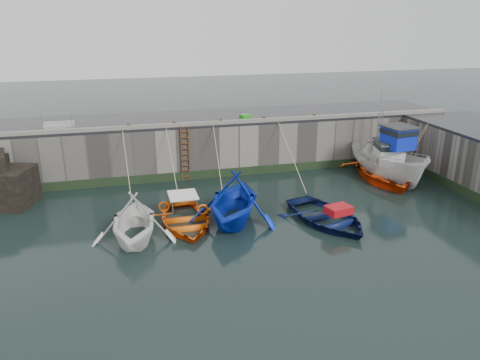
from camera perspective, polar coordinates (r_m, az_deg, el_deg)
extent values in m
plane|color=black|center=(18.97, 3.86, -9.13)|extent=(120.00, 120.00, 0.00)
cube|color=slate|center=(29.78, -3.58, 4.62)|extent=(30.00, 5.00, 3.00)
cube|color=black|center=(29.42, -3.65, 7.59)|extent=(30.00, 5.00, 0.16)
cube|color=slate|center=(27.13, -2.70, 7.00)|extent=(30.00, 0.30, 0.20)
cube|color=black|center=(27.74, -2.52, 0.84)|extent=(30.00, 0.08, 0.50)
cube|color=black|center=(26.17, -26.51, -0.77)|extent=(2.96, 2.83, 1.90)
cylinder|color=#3F1E0F|center=(26.96, -7.17, 3.16)|extent=(0.07, 0.07, 3.20)
cylinder|color=#3F1E0F|center=(27.01, -6.25, 3.23)|extent=(0.07, 0.07, 3.20)
cube|color=#3F1E0F|center=(27.37, -6.60, 0.46)|extent=(0.44, 0.06, 0.05)
cube|color=#3F1E0F|center=(27.26, -6.62, 1.12)|extent=(0.44, 0.06, 0.05)
cube|color=#3F1E0F|center=(27.16, -6.65, 1.78)|extent=(0.44, 0.06, 0.05)
cube|color=#3F1E0F|center=(27.07, -6.68, 2.45)|extent=(0.44, 0.06, 0.05)
cube|color=#3F1E0F|center=(26.98, -6.70, 3.12)|extent=(0.44, 0.06, 0.05)
cube|color=#3F1E0F|center=(26.89, -6.73, 3.79)|extent=(0.44, 0.06, 0.05)
cube|color=#3F1E0F|center=(26.80, -6.76, 4.47)|extent=(0.44, 0.06, 0.05)
cube|color=#3F1E0F|center=(26.72, -6.78, 5.16)|extent=(0.44, 0.06, 0.05)
cube|color=#3F1E0F|center=(26.64, -6.81, 5.85)|extent=(0.44, 0.06, 0.05)
imported|color=white|center=(20.72, -12.64, -7.02)|extent=(4.30, 4.84, 2.35)
imported|color=#E85D0C|center=(21.75, -6.67, -5.35)|extent=(3.32, 4.64, 0.96)
imported|color=#0C2CB7|center=(21.96, -0.74, -4.96)|extent=(6.10, 6.44, 2.67)
imported|color=#0A1543|center=(22.20, 10.48, -5.02)|extent=(4.54, 5.61, 1.02)
imported|color=silver|center=(28.64, 17.58, 1.74)|extent=(3.11, 6.36, 2.36)
cube|color=#0D23C6|center=(27.75, 18.73, 4.89)|extent=(1.59, 1.68, 1.20)
cube|color=black|center=(27.67, 18.81, 5.59)|extent=(1.66, 1.75, 0.28)
cube|color=#262628|center=(27.61, 18.87, 6.18)|extent=(1.82, 1.90, 0.08)
cylinder|color=#A5A8AD|center=(28.90, 16.61, 7.49)|extent=(0.08, 0.08, 3.00)
imported|color=#ED440C|center=(29.10, 17.09, 1.11)|extent=(6.43, 7.89, 1.43)
cube|color=silver|center=(28.19, 17.70, 3.27)|extent=(1.71, 1.79, 1.20)
cube|color=black|center=(28.10, 17.77, 3.96)|extent=(1.79, 1.86, 0.28)
cube|color=#262628|center=(28.03, 17.83, 4.53)|extent=(1.96, 2.03, 0.08)
cylinder|color=#A5A8AD|center=(29.63, 16.83, 5.91)|extent=(0.08, 0.08, 3.00)
cube|color=#25971B|center=(28.54, 0.67, 7.72)|extent=(0.76, 0.66, 0.28)
cylinder|color=#A5A8AD|center=(27.26, -22.99, 6.42)|extent=(0.05, 0.05, 1.00)
cylinder|color=#A5A8AD|center=(27.07, -19.85, 6.73)|extent=(0.05, 0.05, 1.00)
cylinder|color=#A5A8AD|center=(27.07, -21.54, 7.52)|extent=(1.50, 0.05, 0.05)
cube|color=gray|center=(27.73, -21.22, 5.97)|extent=(1.60, 0.35, 0.18)
cube|color=gray|center=(28.03, -21.19, 6.48)|extent=(1.60, 0.35, 0.18)
cylinder|color=#3F1E0F|center=(26.68, -13.38, 6.38)|extent=(0.18, 0.18, 0.28)
cylinder|color=#3F1E0F|center=(26.83, -8.02, 6.79)|extent=(0.18, 0.18, 0.28)
cylinder|color=#3F1E0F|center=(27.25, -2.33, 7.15)|extent=(0.18, 0.18, 0.28)
cylinder|color=#3F1E0F|center=(27.90, 2.94, 7.43)|extent=(0.18, 0.18, 0.28)
cylinder|color=#3F1E0F|center=(29.00, 9.04, 7.67)|extent=(0.18, 0.18, 0.28)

